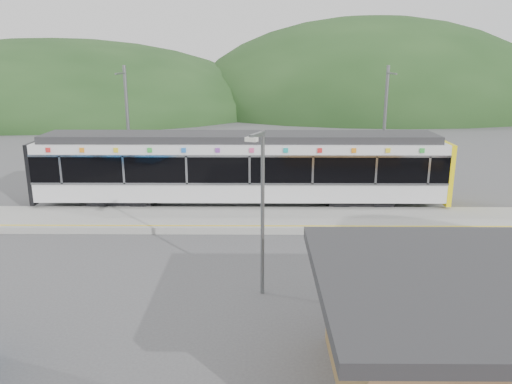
{
  "coord_description": "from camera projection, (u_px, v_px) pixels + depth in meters",
  "views": [
    {
      "loc": [
        0.21,
        -18.58,
        7.39
      ],
      "look_at": [
        0.06,
        1.0,
        2.1
      ],
      "focal_mm": 35.0,
      "sensor_mm": 36.0,
      "label": 1
    }
  ],
  "objects": [
    {
      "name": "train",
      "position": [
        241.0,
        167.0,
        25.13
      ],
      "size": [
        20.44,
        3.01,
        3.74
      ],
      "color": "black",
      "rests_on": "ground"
    },
    {
      "name": "yellow_line",
      "position": [
        255.0,
        226.0,
        21.72
      ],
      "size": [
        26.0,
        0.1,
        0.01
      ],
      "primitive_type": "cube",
      "color": "yellow",
      "rests_on": "platform"
    },
    {
      "name": "catenary_mast_east",
      "position": [
        384.0,
        129.0,
        27.13
      ],
      "size": [
        0.18,
        1.8,
        7.0
      ],
      "color": "slate",
      "rests_on": "ground"
    },
    {
      "name": "lamp_post",
      "position": [
        263.0,
        200.0,
        15.25
      ],
      "size": [
        0.47,
        1.01,
        5.3
      ],
      "rotation": [
        0.0,
        0.0,
        -0.42
      ],
      "color": "slate",
      "rests_on": "ground"
    },
    {
      "name": "ground",
      "position": [
        254.0,
        249.0,
        19.87
      ],
      "size": [
        120.0,
        120.0,
        0.0
      ],
      "primitive_type": "plane",
      "color": "#4C4C4F",
      "rests_on": "ground"
    },
    {
      "name": "catenary_mast_west",
      "position": [
        128.0,
        128.0,
        27.23
      ],
      "size": [
        0.18,
        1.8,
        7.0
      ],
      "color": "slate",
      "rests_on": "ground"
    },
    {
      "name": "platform",
      "position": [
        255.0,
        220.0,
        23.02
      ],
      "size": [
        26.0,
        3.2,
        0.3
      ],
      "primitive_type": "cube",
      "color": "#9E9E99",
      "rests_on": "ground"
    },
    {
      "name": "hills",
      "position": [
        379.0,
        210.0,
        24.93
      ],
      "size": [
        146.0,
        149.0,
        26.0
      ],
      "color": "#1E3D19",
      "rests_on": "ground"
    }
  ]
}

